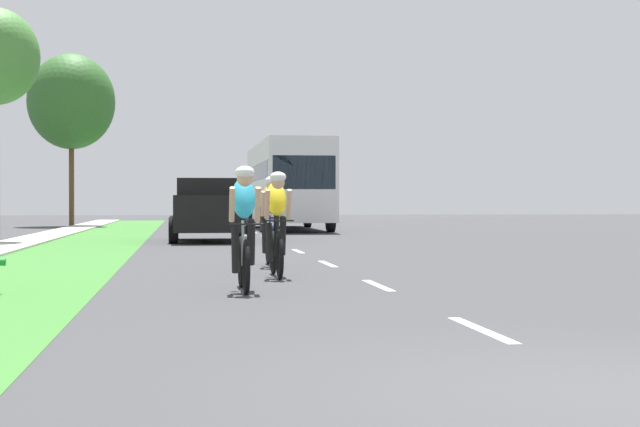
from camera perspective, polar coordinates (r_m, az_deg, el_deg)
The scene contains 12 objects.
ground_plane at distance 25.59m, azimuth -2.06°, elevation -1.86°, with size 120.00×120.00×0.00m, color #38383A.
grass_verge at distance 25.57m, azimuth -13.28°, elevation -1.87°, with size 2.66×70.00×0.01m, color #38722D.
sidewalk_concrete at distance 25.83m, azimuth -17.68°, elevation -1.86°, with size 1.32×70.00×0.10m, color #B2ADA3.
lane_markings_center at distance 29.57m, azimuth -2.85°, elevation -1.51°, with size 0.12×53.13×0.01m.
cyclist_lead at distance 12.52m, azimuth -4.42°, elevation -0.79°, with size 0.42×1.72×1.58m.
cyclist_trailing at distance 14.83m, azimuth -2.52°, elevation -0.56°, with size 0.42×1.72×1.58m.
cyclist_distant at distance 17.35m, azimuth -2.85°, elevation -0.38°, with size 0.42×1.72×1.58m.
suv_black at distance 28.47m, azimuth -6.53°, elevation 0.30°, with size 2.15×4.70×1.79m.
bus_white at distance 40.70m, azimuth -1.91°, elevation 1.87°, with size 2.78×11.60×3.48m.
pickup_blue at distance 57.12m, azimuth -3.91°, elevation 0.37°, with size 2.22×5.10×1.64m.
sedan_dark_green at distance 66.93m, azimuth -7.13°, elevation 0.36°, with size 1.98×4.30×1.52m.
street_tree_far at distance 47.51m, azimuth -14.16°, elevation 6.27°, with size 4.02×4.02×8.00m.
Camera 1 is at (-2.61, -5.43, 1.13)m, focal length 55.45 mm.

